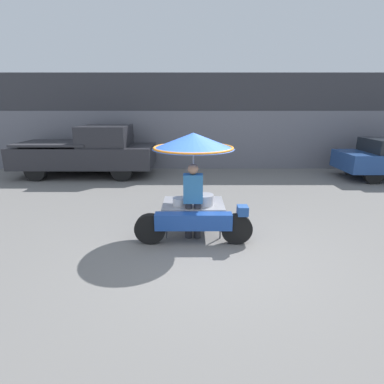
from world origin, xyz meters
The scene contains 5 objects.
ground_plane centered at (0.00, 0.00, 0.00)m, with size 36.00×36.00×0.00m, color slate.
shopfront_building centered at (0.00, 8.56, 1.92)m, with size 28.00×2.06×3.87m.
vendor_motorcycle_cart centered at (-0.31, 0.81, 1.55)m, with size 2.30×1.66×2.10m.
vendor_person centered at (-0.33, 0.55, 0.86)m, with size 0.38×0.22×1.54m.
pickup_truck centered at (-4.27, 6.19, 0.92)m, with size 5.13×1.96×1.90m.
Camera 1 is at (-0.35, -5.12, 2.62)m, focal length 28.00 mm.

